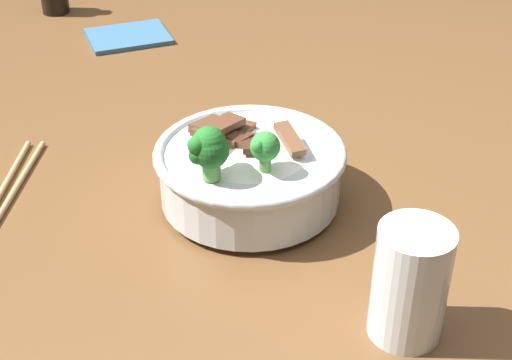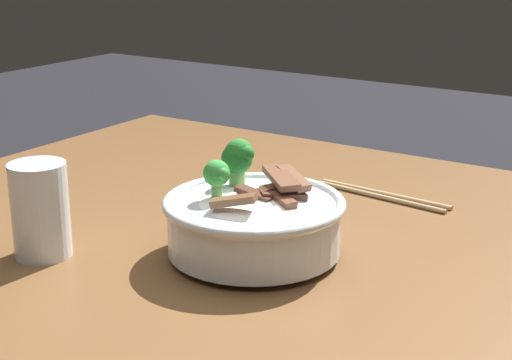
{
  "view_description": "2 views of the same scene",
  "coord_description": "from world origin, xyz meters",
  "views": [
    {
      "loc": [
        -0.79,
        0.03,
        1.27
      ],
      "look_at": [
        -0.07,
        -0.0,
        0.79
      ],
      "focal_mm": 52.07,
      "sensor_mm": 36.0,
      "label": 1
    },
    {
      "loc": [
        0.41,
        -0.74,
        1.14
      ],
      "look_at": [
        -0.09,
        0.04,
        0.85
      ],
      "focal_mm": 55.3,
      "sensor_mm": 36.0,
      "label": 2
    }
  ],
  "objects": [
    {
      "name": "dining_table",
      "position": [
        0.0,
        0.0,
        0.67
      ],
      "size": [
        1.37,
        1.08,
        0.76
      ],
      "color": "brown",
      "rests_on": "ground"
    },
    {
      "name": "rice_bowl",
      "position": [
        -0.07,
        0.01,
        0.81
      ],
      "size": [
        0.22,
        0.22,
        0.13
      ],
      "color": "silver",
      "rests_on": "dining_table"
    },
    {
      "name": "drinking_glass",
      "position": [
        -0.29,
        -0.13,
        0.82
      ],
      "size": [
        0.07,
        0.07,
        0.12
      ],
      "color": "white",
      "rests_on": "dining_table"
    },
    {
      "name": "chopsticks_pair",
      "position": [
        -0.03,
        0.3,
        0.77
      ],
      "size": [
        0.22,
        0.04,
        0.01
      ],
      "color": "tan",
      "rests_on": "dining_table"
    }
  ]
}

